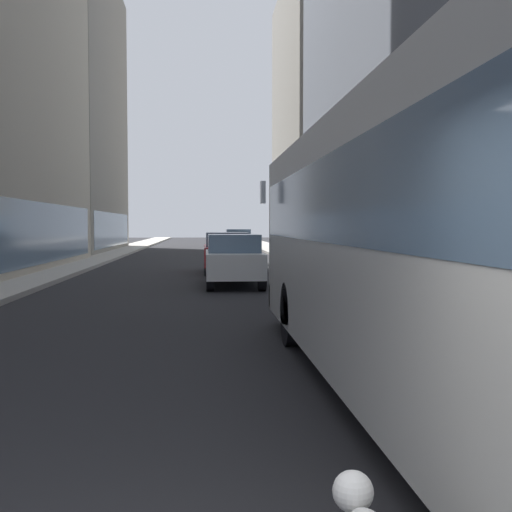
# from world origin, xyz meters

# --- Properties ---
(ground_plane) EXTENTS (120.00, 120.00, 0.00)m
(ground_plane) POSITION_xyz_m (0.00, 35.00, 0.00)
(ground_plane) COLOR #232326
(sidewalk_left) EXTENTS (2.40, 110.00, 0.15)m
(sidewalk_left) POSITION_xyz_m (-5.70, 35.00, 0.07)
(sidewalk_left) COLOR #ADA89E
(sidewalk_left) RESTS_ON ground
(sidewalk_right) EXTENTS (2.40, 110.00, 0.15)m
(sidewalk_right) POSITION_xyz_m (5.70, 35.00, 0.07)
(sidewalk_right) COLOR #9E9991
(sidewalk_right) RESTS_ON ground
(building_left_far) EXTENTS (11.30, 17.87, 20.42)m
(building_left_far) POSITION_xyz_m (-11.90, 43.47, 10.20)
(building_left_far) COLOR gray
(building_left_far) RESTS_ON ground
(building_right_mid) EXTENTS (8.87, 22.16, 27.80)m
(building_right_mid) POSITION_xyz_m (11.90, 31.37, 13.89)
(building_right_mid) COLOR slate
(building_right_mid) RESTS_ON ground
(building_right_far) EXTENTS (9.10, 18.23, 23.33)m
(building_right_far) POSITION_xyz_m (11.90, 52.50, 11.66)
(building_right_far) COLOR gray
(building_right_far) RESTS_ON ground
(transit_bus) EXTENTS (2.78, 11.53, 3.05)m
(transit_bus) POSITION_xyz_m (2.80, 4.11, 1.78)
(transit_bus) COLOR silver
(transit_bus) RESTS_ON ground
(car_white_van) EXTENTS (1.72, 4.18, 1.62)m
(car_white_van) POSITION_xyz_m (1.20, 17.38, 0.82)
(car_white_van) COLOR silver
(car_white_van) RESTS_ON ground
(car_black_suv) EXTENTS (1.88, 4.07, 1.62)m
(car_black_suv) POSITION_xyz_m (2.80, 43.33, 0.82)
(car_black_suv) COLOR black
(car_black_suv) RESTS_ON ground
(car_red_coupe) EXTENTS (1.82, 4.21, 1.62)m
(car_red_coupe) POSITION_xyz_m (1.20, 22.76, 0.82)
(car_red_coupe) COLOR red
(car_red_coupe) RESTS_ON ground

